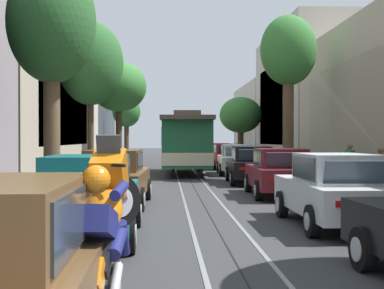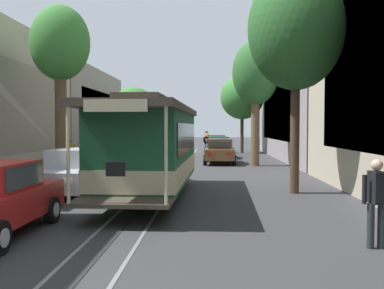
% 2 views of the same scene
% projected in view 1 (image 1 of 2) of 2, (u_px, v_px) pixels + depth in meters
% --- Properties ---
extents(ground_plane, '(160.00, 160.00, 0.00)m').
position_uv_depth(ground_plane, '(188.00, 176.00, 27.25)').
color(ground_plane, '#38383A').
extents(trolley_track_rails, '(1.14, 70.07, 0.01)m').
position_uv_depth(trolley_track_rails, '(185.00, 171.00, 31.45)').
color(trolley_track_rails, gray).
rests_on(trolley_track_rails, ground).
extents(building_facade_left, '(5.96, 61.77, 10.25)m').
position_uv_depth(building_facade_left, '(11.00, 89.00, 28.75)').
color(building_facade_left, gray).
rests_on(building_facade_left, ground).
extents(building_facade_right, '(4.77, 61.77, 9.84)m').
position_uv_depth(building_facade_right, '(332.00, 105.00, 32.64)').
color(building_facade_right, gray).
rests_on(building_facade_right, ground).
extents(parked_car_teal_second_left, '(2.05, 4.38, 1.58)m').
position_uv_depth(parked_car_teal_second_left, '(86.00, 197.00, 10.09)').
color(parked_car_teal_second_left, '#196B70').
rests_on(parked_car_teal_second_left, ground).
extents(parked_car_brown_mid_left, '(2.10, 4.40, 1.58)m').
position_uv_depth(parked_car_brown_mid_left, '(114.00, 177.00, 15.25)').
color(parked_car_brown_mid_left, brown).
rests_on(parked_car_brown_mid_left, ground).
extents(parked_car_white_second_right, '(2.01, 4.37, 1.58)m').
position_uv_depth(parked_car_white_second_right, '(336.00, 190.00, 11.56)').
color(parked_car_white_second_right, silver).
rests_on(parked_car_white_second_right, ground).
extents(parked_car_maroon_mid_right, '(2.10, 4.41, 1.58)m').
position_uv_depth(parked_car_maroon_mid_right, '(280.00, 172.00, 17.61)').
color(parked_car_maroon_mid_right, maroon).
rests_on(parked_car_maroon_mid_right, ground).
extents(parked_car_black_fourth_right, '(2.12, 4.41, 1.58)m').
position_uv_depth(parked_car_black_fourth_right, '(251.00, 165.00, 22.59)').
color(parked_car_black_fourth_right, black).
rests_on(parked_car_black_fourth_right, ground).
extents(parked_car_silver_fifth_right, '(2.13, 4.42, 1.58)m').
position_uv_depth(parked_car_silver_fifth_right, '(236.00, 159.00, 28.31)').
color(parked_car_silver_fifth_right, '#B7B7BC').
rests_on(parked_car_silver_fifth_right, ground).
extents(parked_car_red_sixth_right, '(2.01, 4.36, 1.58)m').
position_uv_depth(parked_car_red_sixth_right, '(227.00, 156.00, 33.89)').
color(parked_car_red_sixth_right, red).
rests_on(parked_car_red_sixth_right, ground).
extents(parked_car_red_far_right, '(2.07, 4.39, 1.58)m').
position_uv_depth(parked_car_red_far_right, '(218.00, 154.00, 39.06)').
color(parked_car_red_far_right, red).
rests_on(parked_car_red_far_right, ground).
extents(street_tree_kerb_left_second, '(2.76, 2.54, 7.47)m').
position_uv_depth(street_tree_kerb_left_second, '(52.00, 26.00, 16.61)').
color(street_tree_kerb_left_second, brown).
rests_on(street_tree_kerb_left_second, ground).
extents(street_tree_kerb_left_mid, '(3.35, 3.02, 7.90)m').
position_uv_depth(street_tree_kerb_left_mid, '(91.00, 64.00, 27.18)').
color(street_tree_kerb_left_mid, '#4C3826').
rests_on(street_tree_kerb_left_mid, ground).
extents(street_tree_kerb_left_fourth, '(3.97, 3.97, 7.40)m').
position_uv_depth(street_tree_kerb_left_fourth, '(119.00, 88.00, 38.04)').
color(street_tree_kerb_left_fourth, '#4C3826').
rests_on(street_tree_kerb_left_fourth, ground).
extents(street_tree_kerb_left_far, '(2.55, 2.43, 5.76)m').
position_uv_depth(street_tree_kerb_left_far, '(126.00, 113.00, 48.72)').
color(street_tree_kerb_left_far, '#4C3826').
rests_on(street_tree_kerb_left_far, ground).
extents(street_tree_kerb_right_second, '(2.59, 2.16, 7.59)m').
position_uv_depth(street_tree_kerb_right_second, '(288.00, 55.00, 24.42)').
color(street_tree_kerb_right_second, brown).
rests_on(street_tree_kerb_right_second, ground).
extents(street_tree_kerb_right_mid, '(3.46, 3.52, 5.32)m').
position_uv_depth(street_tree_kerb_right_mid, '(241.00, 115.00, 43.60)').
color(street_tree_kerb_right_mid, '#4C3826').
rests_on(street_tree_kerb_right_mid, ground).
extents(cable_car_trolley, '(2.79, 9.17, 3.28)m').
position_uv_depth(cable_car_trolley, '(187.00, 143.00, 28.44)').
color(cable_car_trolley, '#1E5B38').
rests_on(cable_car_trolley, ground).
extents(motorcycle_with_rider, '(0.60, 1.76, 1.95)m').
position_uv_depth(motorcycle_with_rider, '(103.00, 232.00, 5.05)').
color(motorcycle_with_rider, black).
rests_on(motorcycle_with_rider, ground).
extents(pedestrian_on_left_pavement, '(0.55, 0.40, 1.71)m').
position_uv_depth(pedestrian_on_left_pavement, '(350.00, 163.00, 20.51)').
color(pedestrian_on_left_pavement, '#4C4233').
rests_on(pedestrian_on_left_pavement, ground).
extents(pedestrian_on_right_pavement, '(0.55, 0.37, 1.61)m').
position_uv_depth(pedestrian_on_right_pavement, '(381.00, 168.00, 18.11)').
color(pedestrian_on_right_pavement, '#4C4233').
rests_on(pedestrian_on_right_pavement, ground).
extents(pedestrian_crossing_far, '(0.55, 0.38, 1.72)m').
position_uv_depth(pedestrian_crossing_far, '(103.00, 153.00, 34.14)').
color(pedestrian_crossing_far, '#282D38').
rests_on(pedestrian_crossing_far, ground).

